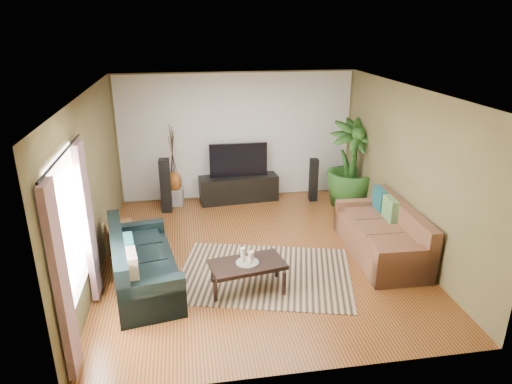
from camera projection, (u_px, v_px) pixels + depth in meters
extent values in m
plane|color=brown|center=(258.00, 255.00, 7.60)|extent=(5.50, 5.50, 0.00)
plane|color=white|center=(258.00, 91.00, 6.65)|extent=(5.50, 5.50, 0.00)
plane|color=brown|center=(237.00, 137.00, 9.66)|extent=(5.00, 0.00, 5.00)
plane|color=brown|center=(303.00, 266.00, 4.58)|extent=(5.00, 0.00, 5.00)
plane|color=brown|center=(92.00, 187.00, 6.75)|extent=(0.00, 5.50, 5.50)
plane|color=brown|center=(408.00, 171.00, 7.50)|extent=(0.00, 5.50, 5.50)
plane|color=white|center=(237.00, 137.00, 9.65)|extent=(4.90, 0.00, 4.90)
plane|color=white|center=(69.00, 230.00, 5.26)|extent=(0.00, 1.80, 1.80)
cube|color=gray|center=(61.00, 283.00, 4.66)|extent=(0.08, 0.35, 2.20)
cube|color=gray|center=(88.00, 223.00, 6.05)|extent=(0.08, 0.35, 2.20)
cylinder|color=black|center=(62.00, 155.00, 4.95)|extent=(0.03, 1.90, 0.03)
cube|color=black|center=(144.00, 259.00, 6.60)|extent=(1.20, 2.12, 0.85)
cube|color=brown|center=(381.00, 231.00, 7.48)|extent=(1.00, 2.11, 0.85)
cube|color=tan|center=(265.00, 274.00, 7.01)|extent=(3.00, 2.45, 0.01)
cube|color=black|center=(247.00, 276.00, 6.57)|extent=(1.14, 0.75, 0.43)
cylinder|color=gray|center=(247.00, 262.00, 6.50)|extent=(0.32, 0.32, 0.01)
cylinder|color=beige|center=(243.00, 255.00, 6.47)|extent=(0.07, 0.07, 0.21)
cylinder|color=beige|center=(251.00, 258.00, 6.43)|extent=(0.07, 0.07, 0.16)
cylinder|color=#F1E8CC|center=(252.00, 255.00, 6.54)|extent=(0.07, 0.07, 0.13)
cube|color=black|center=(239.00, 188.00, 9.81)|extent=(1.70, 0.64, 0.55)
cube|color=black|center=(238.00, 160.00, 9.59)|extent=(1.22, 0.07, 0.72)
cube|color=black|center=(165.00, 186.00, 9.16)|extent=(0.21, 0.23, 1.11)
cube|color=black|center=(314.00, 180.00, 9.76)|extent=(0.18, 0.20, 0.93)
imported|color=#224E1A|center=(351.00, 164.00, 9.34)|extent=(1.01, 1.01, 1.80)
cylinder|color=black|center=(349.00, 199.00, 9.62)|extent=(0.33, 0.33, 0.26)
cube|color=gray|center=(175.00, 196.00, 9.65)|extent=(0.38, 0.38, 0.34)
ellipsoid|color=#904E1A|center=(174.00, 182.00, 9.53)|extent=(0.31, 0.31, 0.44)
cube|color=#995E32|center=(121.00, 238.00, 7.68)|extent=(0.56, 0.56, 0.47)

